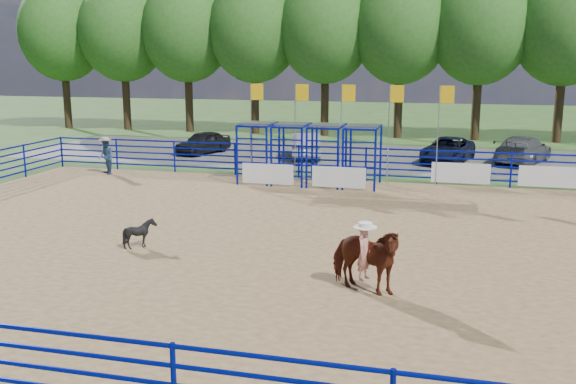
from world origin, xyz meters
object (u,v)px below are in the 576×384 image
object	(u,v)px
car_b	(306,145)
car_d	(523,149)
horse_and_rider	(364,256)
car_a	(203,142)
spectator_cowboy	(106,156)
calf	(140,233)
car_c	(448,150)

from	to	relation	value
car_b	car_d	size ratio (longest dim) A/B	0.89
horse_and_rider	car_a	world-z (taller)	horse_and_rider
horse_and_rider	spectator_cowboy	size ratio (longest dim) A/B	1.36
calf	car_a	bearing A→B (deg)	21.37
horse_and_rider	car_c	distance (m)	19.78
car_a	car_b	xyz separation A→B (m)	(5.94, -0.13, 0.08)
calf	car_c	world-z (taller)	car_c
spectator_cowboy	car_c	world-z (taller)	spectator_cowboy
calf	spectator_cowboy	distance (m)	12.42
car_c	car_b	bearing A→B (deg)	-165.37
horse_and_rider	car_d	world-z (taller)	horse_and_rider
car_d	car_c	bearing A→B (deg)	32.02
car_a	car_b	world-z (taller)	car_b
car_a	car_d	xyz separation A→B (m)	(17.07, 0.98, 0.07)
car_c	horse_and_rider	bearing A→B (deg)	-82.93
car_b	calf	bearing A→B (deg)	73.31
spectator_cowboy	horse_and_rider	bearing A→B (deg)	-41.89
horse_and_rider	car_b	size ratio (longest dim) A/B	0.54
spectator_cowboy	car_c	distance (m)	16.98
car_b	horse_and_rider	bearing A→B (deg)	92.73
car_b	car_d	xyz separation A→B (m)	(11.13, 1.11, -0.01)
calf	car_d	size ratio (longest dim) A/B	0.18
horse_and_rider	car_c	xyz separation A→B (m)	(1.63, 19.71, -0.24)
car_c	car_a	bearing A→B (deg)	-167.17
calf	spectator_cowboy	xyz separation A→B (m)	(-6.97, 10.27, 0.42)
car_b	car_a	bearing A→B (deg)	-15.13
horse_and_rider	car_d	bearing A→B (deg)	75.34
spectator_cowboy	car_b	size ratio (longest dim) A/B	0.40
spectator_cowboy	car_c	xyz separation A→B (m)	(15.23, 7.51, -0.22)
car_a	car_d	size ratio (longest dim) A/B	0.77
horse_and_rider	car_b	xyz separation A→B (m)	(-5.78, 19.34, -0.18)
spectator_cowboy	car_b	xyz separation A→B (m)	(7.82, 7.15, -0.16)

